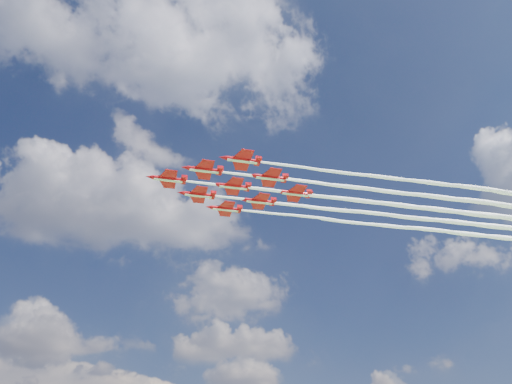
# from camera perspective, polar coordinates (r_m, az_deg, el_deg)

# --- Properties ---
(jet_lead) EXTENTS (120.31, 10.46, 3.05)m
(jet_lead) POSITION_cam_1_polar(r_m,az_deg,el_deg) (161.45, 10.19, -0.78)
(jet_lead) COLOR red
(jet_row2_port) EXTENTS (120.31, 10.46, 3.05)m
(jet_row2_port) POSITION_cam_1_polar(r_m,az_deg,el_deg) (159.61, 14.42, 0.13)
(jet_row2_port) COLOR red
(jet_row2_starb) EXTENTS (120.31, 10.46, 3.05)m
(jet_row2_starb) POSITION_cam_1_polar(r_m,az_deg,el_deg) (170.90, 12.39, -2.32)
(jet_row2_starb) COLOR red
(jet_row3_port) EXTENTS (120.31, 10.46, 3.05)m
(jet_row3_port) POSITION_cam_1_polar(r_m,az_deg,el_deg) (158.69, 18.71, 1.06)
(jet_row3_port) COLOR red
(jet_row3_centre) EXTENTS (120.31, 10.46, 3.05)m
(jet_row3_centre) POSITION_cam_1_polar(r_m,az_deg,el_deg) (169.42, 16.40, -1.47)
(jet_row3_centre) COLOR red
(jet_row3_starb) EXTENTS (120.31, 10.46, 3.05)m
(jet_row3_starb) POSITION_cam_1_polar(r_m,az_deg,el_deg) (180.69, 14.36, -3.69)
(jet_row3_starb) COLOR red
(jet_row4_port) EXTENTS (120.31, 10.46, 3.05)m
(jet_row4_port) POSITION_cam_1_polar(r_m,az_deg,el_deg) (168.82, 20.45, -0.61)
(jet_row4_port) COLOR red
(jet_row4_starb) EXTENTS (120.31, 10.46, 3.05)m
(jet_row4_starb) POSITION_cam_1_polar(r_m,az_deg,el_deg) (179.54, 18.16, -2.90)
(jet_row4_starb) COLOR red
(jet_tail) EXTENTS (120.31, 10.46, 3.05)m
(jet_tail) POSITION_cam_1_polar(r_m,az_deg,el_deg) (179.22, 21.99, -2.08)
(jet_tail) COLOR red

